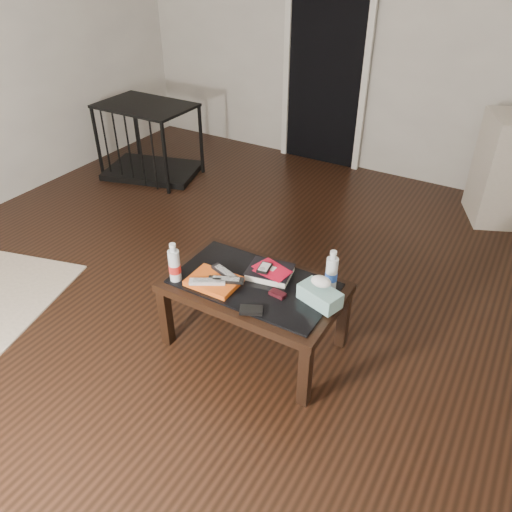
{
  "coord_description": "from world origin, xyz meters",
  "views": [
    {
      "loc": [
        1.6,
        -2.29,
        2.15
      ],
      "look_at": [
        0.38,
        -0.22,
        0.55
      ],
      "focal_mm": 35.0,
      "sensor_mm": 36.0,
      "label": 1
    }
  ],
  "objects": [
    {
      "name": "remote_silver",
      "position": [
        0.24,
        -0.52,
        0.5
      ],
      "size": [
        0.2,
        0.14,
        0.02
      ],
      "primitive_type": "cube",
      "rotation": [
        0.0,
        0.0,
        0.53
      ],
      "color": "#ADACB1",
      "rests_on": "magazines"
    },
    {
      "name": "coffee_table",
      "position": [
        0.45,
        -0.35,
        0.4
      ],
      "size": [
        1.0,
        0.6,
        0.46
      ],
      "color": "black",
      "rests_on": "ground"
    },
    {
      "name": "flip_phone",
      "position": [
        0.62,
        -0.38,
        0.47
      ],
      "size": [
        0.09,
        0.06,
        0.02
      ],
      "primitive_type": "cube",
      "rotation": [
        0.0,
        0.0,
        -0.12
      ],
      "color": "black",
      "rests_on": "coffee_table"
    },
    {
      "name": "water_bottle_right",
      "position": [
        0.83,
        -0.17,
        0.58
      ],
      "size": [
        0.08,
        0.08,
        0.24
      ],
      "primitive_type": "cylinder",
      "rotation": [
        0.0,
        0.0,
        0.29
      ],
      "color": "white",
      "rests_on": "coffee_table"
    },
    {
      "name": "magazines",
      "position": [
        0.25,
        -0.47,
        0.48
      ],
      "size": [
        0.28,
        0.21,
        0.03
      ],
      "primitive_type": "cube",
      "rotation": [
        0.0,
        0.0,
        0.01
      ],
      "color": "#D55114",
      "rests_on": "coffee_table"
    },
    {
      "name": "remote_black_back",
      "position": [
        0.28,
        -0.4,
        0.5
      ],
      "size": [
        0.21,
        0.11,
        0.02
      ],
      "primitive_type": "cube",
      "rotation": [
        0.0,
        0.0,
        -0.32
      ],
      "color": "black",
      "rests_on": "magazines"
    },
    {
      "name": "wallet",
      "position": [
        0.56,
        -0.57,
        0.47
      ],
      "size": [
        0.14,
        0.12,
        0.02
      ],
      "primitive_type": "cube",
      "rotation": [
        0.0,
        0.0,
        0.46
      ],
      "color": "black",
      "rests_on": "coffee_table"
    },
    {
      "name": "remote_black_front",
      "position": [
        0.33,
        -0.45,
        0.5
      ],
      "size": [
        0.2,
        0.13,
        0.02
      ],
      "primitive_type": "cube",
      "rotation": [
        0.0,
        0.0,
        0.42
      ],
      "color": "black",
      "rests_on": "magazines"
    },
    {
      "name": "room_shell",
      "position": [
        0.0,
        0.0,
        1.62
      ],
      "size": [
        5.0,
        5.0,
        5.0
      ],
      "color": "silver",
      "rests_on": "ground"
    },
    {
      "name": "tissue_box",
      "position": [
        0.84,
        -0.32,
        0.51
      ],
      "size": [
        0.26,
        0.18,
        0.09
      ],
      "primitive_type": "cube",
      "rotation": [
        0.0,
        0.0,
        -0.31
      ],
      "color": "teal",
      "rests_on": "coffee_table"
    },
    {
      "name": "doorway",
      "position": [
        -0.4,
        2.47,
        1.02
      ],
      "size": [
        0.9,
        0.08,
        2.07
      ],
      "color": "black",
      "rests_on": "ground"
    },
    {
      "name": "dvd_mailers",
      "position": [
        0.5,
        -0.24,
        0.51
      ],
      "size": [
        0.22,
        0.18,
        0.01
      ],
      "primitive_type": "cube",
      "rotation": [
        0.0,
        0.0,
        -0.3
      ],
      "color": "red",
      "rests_on": "textbook"
    },
    {
      "name": "pet_crate",
      "position": [
        -1.73,
        1.27,
        0.23
      ],
      "size": [
        1.03,
        0.83,
        0.71
      ],
      "rotation": [
        0.0,
        0.0,
        0.28
      ],
      "color": "black",
      "rests_on": "ground"
    },
    {
      "name": "water_bottle_left",
      "position": [
        0.04,
        -0.55,
        0.58
      ],
      "size": [
        0.08,
        0.08,
        0.24
      ],
      "primitive_type": "cylinder",
      "rotation": [
        0.0,
        0.0,
        -0.35
      ],
      "color": "silver",
      "rests_on": "coffee_table"
    },
    {
      "name": "ground",
      "position": [
        0.0,
        0.0,
        0.0
      ],
      "size": [
        5.0,
        5.0,
        0.0
      ],
      "primitive_type": "plane",
      "color": "black",
      "rests_on": "ground"
    },
    {
      "name": "ipod",
      "position": [
        0.47,
        -0.27,
        0.52
      ],
      "size": [
        0.08,
        0.11,
        0.02
      ],
      "primitive_type": "cube",
      "rotation": [
        0.0,
        0.0,
        0.17
      ],
      "color": "black",
      "rests_on": "dvd_mailers"
    },
    {
      "name": "textbook",
      "position": [
        0.49,
        -0.24,
        0.48
      ],
      "size": [
        0.28,
        0.24,
        0.05
      ],
      "primitive_type": "cube",
      "rotation": [
        0.0,
        0.0,
        0.18
      ],
      "color": "black",
      "rests_on": "coffee_table"
    }
  ]
}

